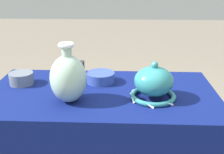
{
  "coord_description": "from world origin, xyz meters",
  "views": [
    {
      "loc": [
        0.11,
        -1.26,
        1.3
      ],
      "look_at": [
        0.05,
        -0.06,
        0.85
      ],
      "focal_mm": 45.0,
      "sensor_mm": 36.0,
      "label": 1
    }
  ],
  "objects_px": {
    "mosaic_tile_box": "(72,71)",
    "vase_tall_bulbous": "(68,78)",
    "vase_dome_bell": "(154,84)",
    "pot_squat_slate": "(22,78)",
    "pot_squat_cobalt": "(101,77)"
  },
  "relations": [
    {
      "from": "mosaic_tile_box",
      "to": "vase_tall_bulbous",
      "type": "bearing_deg",
      "value": -79.65
    },
    {
      "from": "pot_squat_cobalt",
      "to": "pot_squat_slate",
      "type": "bearing_deg",
      "value": -173.85
    },
    {
      "from": "vase_dome_bell",
      "to": "pot_squat_cobalt",
      "type": "height_order",
      "value": "vase_dome_bell"
    },
    {
      "from": "pot_squat_slate",
      "to": "vase_tall_bulbous",
      "type": "bearing_deg",
      "value": -34.22
    },
    {
      "from": "mosaic_tile_box",
      "to": "vase_dome_bell",
      "type": "bearing_deg",
      "value": -26.62
    },
    {
      "from": "vase_tall_bulbous",
      "to": "pot_squat_cobalt",
      "type": "xyz_separation_m",
      "value": [
        0.12,
        0.24,
        -0.08
      ]
    },
    {
      "from": "pot_squat_cobalt",
      "to": "vase_dome_bell",
      "type": "bearing_deg",
      "value": -36.54
    },
    {
      "from": "vase_tall_bulbous",
      "to": "mosaic_tile_box",
      "type": "distance_m",
      "value": 0.29
    },
    {
      "from": "pot_squat_slate",
      "to": "vase_dome_bell",
      "type": "bearing_deg",
      "value": -12.5
    },
    {
      "from": "mosaic_tile_box",
      "to": "pot_squat_cobalt",
      "type": "relative_size",
      "value": 0.93
    },
    {
      "from": "vase_tall_bulbous",
      "to": "pot_squat_cobalt",
      "type": "height_order",
      "value": "vase_tall_bulbous"
    },
    {
      "from": "vase_tall_bulbous",
      "to": "vase_dome_bell",
      "type": "relative_size",
      "value": 1.2
    },
    {
      "from": "vase_dome_bell",
      "to": "mosaic_tile_box",
      "type": "height_order",
      "value": "vase_dome_bell"
    },
    {
      "from": "vase_dome_bell",
      "to": "pot_squat_slate",
      "type": "relative_size",
      "value": 1.83
    },
    {
      "from": "vase_tall_bulbous",
      "to": "pot_squat_slate",
      "type": "xyz_separation_m",
      "value": [
        -0.29,
        0.19,
        -0.08
      ]
    }
  ]
}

